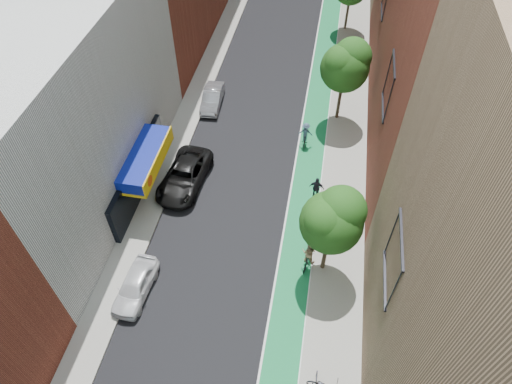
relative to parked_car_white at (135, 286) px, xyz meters
The scene contains 12 objects.
bike_lane 21.23m from the parked_car_white, 66.09° to the left, with size 2.00×68.00×0.01m, color #136E2E.
sidewalk_left 19.45m from the parked_car_white, 94.13° to the left, with size 2.00×68.00×0.15m, color gray.
sidewalk_right 22.35m from the parked_car_white, 60.22° to the left, with size 3.00×68.00×0.15m, color gray.
building_left_white 11.14m from the parked_car_white, 130.87° to the left, with size 8.00×20.00×12.00m, color silver.
tree_near 11.51m from the parked_car_white, 18.43° to the left, with size 3.40×3.36×6.42m.
tree_mid 20.64m from the parked_car_white, 59.53° to the left, with size 3.55×3.53×6.74m.
parked_car_white is the anchor object (origin of this frame).
parked_car_black 8.55m from the parked_car_white, 87.31° to the left, with size 2.54×5.51×1.53m, color black.
parked_car_silver 17.39m from the parked_car_white, 89.43° to the left, with size 1.40×4.01×1.32m, color #92949A.
cyclist_lane_near 9.94m from the parked_car_white, 20.60° to the left, with size 0.96×1.69×2.07m.
cyclist_lane_mid 12.66m from the parked_car_white, 42.72° to the left, with size 1.02×1.74×2.02m.
cyclist_lane_far 16.12m from the parked_car_white, 60.13° to the left, with size 1.01×1.60×1.91m.
Camera 1 is at (4.29, -4.94, 23.08)m, focal length 32.00 mm.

